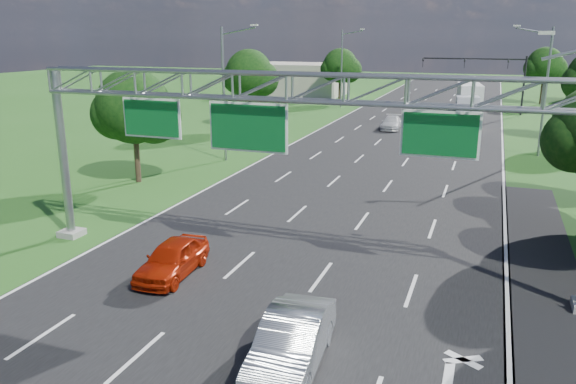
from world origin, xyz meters
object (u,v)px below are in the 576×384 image
at_px(red_coupe, 172,259).
at_px(box_truck, 469,99).
at_px(traffic_signal, 494,71).
at_px(silver_sedan, 291,342).
at_px(sign_gantry, 291,103).

distance_m(red_coupe, box_truck, 56.09).
distance_m(traffic_signal, silver_sedan, 60.21).
height_order(silver_sedan, box_truck, box_truck).
height_order(sign_gantry, traffic_signal, sign_gantry).
distance_m(silver_sedan, box_truck, 59.96).
xyz_separation_m(traffic_signal, red_coupe, (-11.41, -55.34, -4.44)).
relative_size(traffic_signal, box_truck, 1.29).
bearing_deg(sign_gantry, red_coupe, -151.25).
bearing_deg(red_coupe, sign_gantry, 25.12).
distance_m(sign_gantry, silver_sedan, 9.50).
height_order(sign_gantry, box_truck, sign_gantry).
distance_m(red_coupe, silver_sedan, 8.11).
bearing_deg(silver_sedan, box_truck, 83.58).
relative_size(sign_gantry, red_coupe, 5.53).
bearing_deg(traffic_signal, silver_sedan, -94.48).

